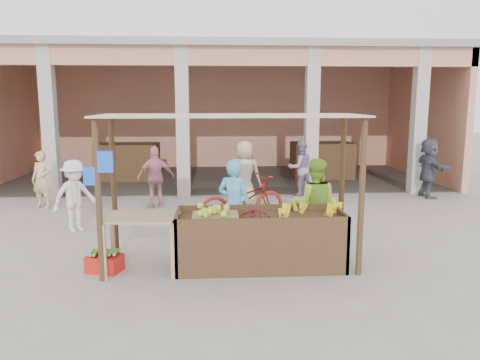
{
  "coord_description": "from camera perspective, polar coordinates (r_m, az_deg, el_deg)",
  "views": [
    {
      "loc": [
        -0.25,
        -7.04,
        2.59
      ],
      "look_at": [
        0.26,
        1.2,
        1.19
      ],
      "focal_mm": 35.0,
      "sensor_mm": 36.0,
      "label": 1
    }
  ],
  "objects": [
    {
      "name": "red_crate",
      "position": [
        7.58,
        -16.16,
        -9.73
      ],
      "size": [
        0.58,
        0.5,
        0.26
      ],
      "primitive_type": "cube",
      "rotation": [
        0.0,
        0.0,
        -0.33
      ],
      "color": "red",
      "rests_on": "ground"
    },
    {
      "name": "banana_heap",
      "position": [
        7.35,
        8.42,
        -3.77
      ],
      "size": [
        1.1,
        0.6,
        0.2
      ],
      "primitive_type": null,
      "color": "yellow",
      "rests_on": "fruit_stall"
    },
    {
      "name": "shopper_a",
      "position": [
        9.88,
        -19.51,
        -1.5
      ],
      "size": [
        1.08,
        1.04,
        1.56
      ],
      "primitive_type": "imported",
      "rotation": [
        0.0,
        0.0,
        0.74
      ],
      "color": "silver",
      "rests_on": "ground"
    },
    {
      "name": "shopper_b",
      "position": [
        11.58,
        -10.23,
        0.6
      ],
      "size": [
        1.02,
        0.68,
        1.6
      ],
      "primitive_type": "imported",
      "rotation": [
        0.0,
        0.0,
        3.34
      ],
      "color": "#CF808F",
      "rests_on": "ground"
    },
    {
      "name": "berry_heap",
      "position": [
        7.26,
        1.75,
        -4.02
      ],
      "size": [
        0.49,
        0.4,
        0.16
      ],
      "primitive_type": "ellipsoid",
      "color": "maroon",
      "rests_on": "fruit_stall"
    },
    {
      "name": "market_building",
      "position": [
        15.97,
        -2.51,
        10.02
      ],
      "size": [
        14.4,
        6.4,
        4.2
      ],
      "color": "tan",
      "rests_on": "ground"
    },
    {
      "name": "side_table",
      "position": [
        7.24,
        -12.0,
        -5.41
      ],
      "size": [
        1.17,
        0.85,
        0.88
      ],
      "rotation": [
        0.0,
        0.0,
        -0.12
      ],
      "color": "tan",
      "rests_on": "ground"
    },
    {
      "name": "shopper_f",
      "position": [
        12.98,
        7.39,
        1.8
      ],
      "size": [
        0.91,
        0.66,
        1.68
      ],
      "primitive_type": "imported",
      "rotation": [
        0.0,
        0.0,
        3.39
      ],
      "color": "gray",
      "rests_on": "ground"
    },
    {
      "name": "fruit_stall",
      "position": [
        7.41,
        2.43,
        -7.56
      ],
      "size": [
        2.6,
        0.95,
        0.8
      ],
      "primitive_type": "cube",
      "color": "#523A21",
      "rests_on": "ground"
    },
    {
      "name": "plantain_bundle",
      "position": [
        7.52,
        -16.22,
        -8.51
      ],
      "size": [
        0.41,
        0.29,
        0.08
      ],
      "primitive_type": null,
      "color": "#579736",
      "rests_on": "red_crate"
    },
    {
      "name": "shopper_c",
      "position": [
        11.4,
        0.61,
        1.14
      ],
      "size": [
        1.03,
        0.88,
        1.81
      ],
      "primitive_type": "imported",
      "rotation": [
        0.0,
        0.0,
        2.71
      ],
      "color": "tan",
      "rests_on": "ground"
    },
    {
      "name": "stall_awning",
      "position": [
        7.13,
        -1.66,
        4.7
      ],
      "size": [
        4.09,
        1.35,
        2.39
      ],
      "color": "#523A21",
      "rests_on": "ground"
    },
    {
      "name": "vendor_green",
      "position": [
        8.27,
        9.07,
        -2.64
      ],
      "size": [
        0.9,
        0.64,
        1.7
      ],
      "primitive_type": "imported",
      "rotation": [
        0.0,
        0.0,
        2.92
      ],
      "color": "#91C535",
      "rests_on": "ground"
    },
    {
      "name": "vendor_blue",
      "position": [
        8.06,
        -0.69,
        -2.72
      ],
      "size": [
        0.79,
        0.7,
        1.74
      ],
      "primitive_type": "imported",
      "rotation": [
        0.0,
        0.0,
        2.72
      ],
      "color": "#53B6EA",
      "rests_on": "ground"
    },
    {
      "name": "melon_tray",
      "position": [
        7.2,
        -3.04,
        -4.04
      ],
      "size": [
        0.71,
        0.61,
        0.19
      ],
      "color": "#94794C",
      "rests_on": "fruit_stall"
    },
    {
      "name": "motorcycle",
      "position": [
        9.84,
        0.27,
        -2.37
      ],
      "size": [
        1.51,
        2.2,
        1.09
      ],
      "primitive_type": "imported",
      "rotation": [
        0.0,
        0.0,
        1.99
      ],
      "color": "maroon",
      "rests_on": "ground"
    },
    {
      "name": "shopper_d",
      "position": [
        13.56,
        22.02,
        1.58
      ],
      "size": [
        0.71,
        1.6,
        1.71
      ],
      "primitive_type": "imported",
      "rotation": [
        0.0,
        0.0,
        1.61
      ],
      "color": "#43434F",
      "rests_on": "ground"
    },
    {
      "name": "shopper_e",
      "position": [
        12.35,
        -23.04,
        0.17
      ],
      "size": [
        0.63,
        0.54,
        1.45
      ],
      "primitive_type": "imported",
      "rotation": [
        0.0,
        0.0,
        -0.28
      ],
      "color": "tan",
      "rests_on": "ground"
    },
    {
      "name": "papaya_pile",
      "position": [
        7.18,
        -12.07,
        -3.55
      ],
      "size": [
        0.7,
        0.4,
        0.2
      ],
      "primitive_type": null,
      "color": "#4B912F",
      "rests_on": "side_table"
    },
    {
      "name": "ground",
      "position": [
        7.51,
        -1.46,
        -10.55
      ],
      "size": [
        60.0,
        60.0,
        0.0
      ],
      "primitive_type": "plane",
      "color": "gray",
      "rests_on": "ground"
    },
    {
      "name": "produce_sacks",
      "position": [
        12.99,
        8.31,
        -0.75
      ],
      "size": [
        0.9,
        0.67,
        0.55
      ],
      "color": "maroon",
      "rests_on": "ground"
    }
  ]
}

